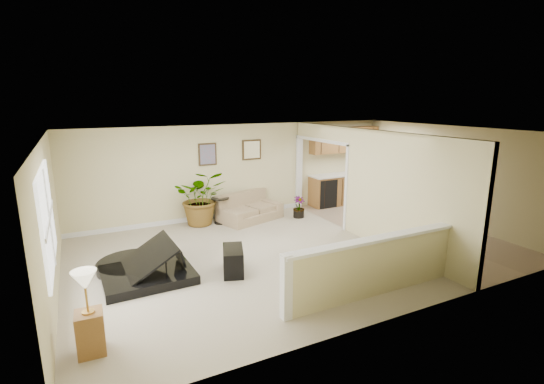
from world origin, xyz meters
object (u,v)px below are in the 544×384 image
small_plant (299,209)px  lamp_stand (89,319)px  accent_table (220,207)px  piano (142,245)px  palm_plant (201,198)px  loveseat (249,207)px  piano_bench (233,261)px

small_plant → lamp_stand: 6.64m
accent_table → lamp_stand: lamp_stand is taller
piano → lamp_stand: size_ratio=1.71×
palm_plant → lamp_stand: bearing=-121.9°
loveseat → palm_plant: bearing=155.3°
accent_table → lamp_stand: size_ratio=0.61×
accent_table → palm_plant: palm_plant is taller
piano_bench → lamp_stand: 2.86m
piano → accent_table: (2.31, 2.38, -0.17)m
piano_bench → accent_table: 3.07m
piano_bench → small_plant: 3.81m
piano_bench → accent_table: (0.80, 2.96, 0.20)m
piano_bench → lamp_stand: (-2.46, -1.43, 0.24)m
palm_plant → small_plant: palm_plant is taller
palm_plant → piano_bench: bearing=-96.4°
accent_table → small_plant: (2.08, -0.46, -0.19)m
loveseat → accent_table: loveseat is taller
piano → palm_plant: (1.85, 2.51, 0.09)m
piano → accent_table: 3.32m
piano_bench → accent_table: size_ratio=1.05×
accent_table → palm_plant: 0.54m
lamp_stand → piano_bench: bearing=30.0°
accent_table → palm_plant: size_ratio=0.44×
piano → piano_bench: piano is taller
palm_plant → small_plant: (2.53, -0.59, -0.45)m
piano → piano_bench: size_ratio=2.69×
palm_plant → lamp_stand: (-2.81, -4.52, -0.23)m
piano → small_plant: (4.39, 1.92, -0.36)m
loveseat → lamp_stand: (-4.07, -4.36, 0.12)m
piano → accent_table: bearing=44.4°
loveseat → lamp_stand: lamp_stand is taller
palm_plant → accent_table: bearing=-16.7°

